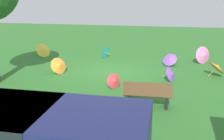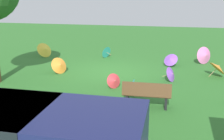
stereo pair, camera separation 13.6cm
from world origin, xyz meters
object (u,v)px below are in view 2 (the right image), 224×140
(parasol_teal_0, at_px, (131,87))
(parasol_pink_0, at_px, (205,55))
(parasol_orange_1, at_px, (218,67))
(parasol_yellow_0, at_px, (45,50))
(park_bench, at_px, (147,94))
(parasol_teal_1, at_px, (106,52))
(van_dark, at_px, (21,136))
(parasol_purple_1, at_px, (170,59))
(parasol_purple_0, at_px, (172,74))
(parasol_orange_0, at_px, (60,65))
(parasol_red_0, at_px, (114,81))

(parasol_teal_0, relative_size, parasol_pink_0, 0.69)
(parasol_orange_1, relative_size, parasol_yellow_0, 0.93)
(park_bench, bearing_deg, parasol_pink_0, -111.00)
(park_bench, relative_size, parasol_teal_1, 2.21)
(parasol_teal_0, bearing_deg, van_dark, 73.84)
(parasol_teal_0, distance_m, parasol_purple_1, 4.86)
(van_dark, bearing_deg, parasol_purple_0, -112.32)
(parasol_purple_0, relative_size, parasol_purple_1, 0.81)
(parasol_yellow_0, height_order, parasol_purple_1, parasol_yellow_0)
(park_bench, height_order, parasol_orange_1, park_bench)
(parasol_orange_0, xyz_separation_m, parasol_orange_1, (-7.25, -1.00, 0.06))
(parasol_orange_1, bearing_deg, parasol_teal_1, -24.53)
(parasol_teal_0, relative_size, parasol_orange_0, 0.71)
(parasol_teal_1, xyz_separation_m, parasol_pink_0, (-5.58, 0.37, 0.13))
(parasol_teal_1, bearing_deg, parasol_orange_1, 155.47)
(parasol_teal_0, height_order, parasol_pink_0, parasol_pink_0)
(parasol_orange_0, relative_size, parasol_purple_1, 1.04)
(park_bench, xyz_separation_m, parasol_teal_0, (0.67, -1.01, -0.14))
(parasol_red_0, bearing_deg, parasol_pink_0, -128.95)
(parasol_orange_0, distance_m, parasol_yellow_0, 3.89)
(parasol_purple_0, height_order, parasol_yellow_0, parasol_yellow_0)
(parasol_teal_0, height_order, parasol_red_0, parasol_teal_0)
(parasol_pink_0, xyz_separation_m, parasol_yellow_0, (9.20, 0.17, -0.04))
(parasol_orange_0, bearing_deg, parasol_orange_1, -172.12)
(parasol_teal_1, bearing_deg, van_dark, 94.77)
(parasol_yellow_0, bearing_deg, parasol_teal_1, -171.46)
(parasol_teal_0, height_order, parasol_teal_1, parasol_teal_1)
(parasol_orange_1, bearing_deg, parasol_teal_0, 42.62)
(van_dark, height_order, parasol_orange_1, van_dark)
(parasol_orange_0, xyz_separation_m, parasol_yellow_0, (2.27, -3.15, 0.04))
(parasol_teal_1, xyz_separation_m, parasol_purple_1, (-3.77, 1.27, 0.03))
(parasol_orange_0, relative_size, parasol_red_0, 1.45)
(park_bench, xyz_separation_m, parasol_red_0, (1.43, -1.67, -0.16))
(van_dark, distance_m, parasol_yellow_0, 11.42)
(parasol_teal_1, bearing_deg, park_bench, 113.82)
(parasol_purple_0, distance_m, parasol_orange_1, 2.36)
(parasol_orange_1, height_order, parasol_yellow_0, parasol_yellow_0)
(park_bench, xyz_separation_m, parasol_teal_1, (3.06, -6.93, -0.12))
(park_bench, relative_size, parasol_orange_0, 1.68)
(parasol_purple_0, bearing_deg, parasol_red_0, 32.13)
(parasol_purple_0, height_order, parasol_teal_1, parasol_teal_1)
(van_dark, distance_m, parasol_pink_0, 11.63)
(parasol_teal_0, bearing_deg, parasol_red_0, -40.74)
(park_bench, height_order, parasol_yellow_0, park_bench)
(park_bench, bearing_deg, parasol_teal_1, -66.18)
(parasol_purple_1, bearing_deg, parasol_orange_1, 146.19)
(van_dark, height_order, park_bench, van_dark)
(park_bench, xyz_separation_m, parasol_orange_0, (4.41, -3.23, -0.07))
(parasol_purple_1, bearing_deg, parasol_orange_0, 25.41)
(parasol_pink_0, distance_m, parasol_yellow_0, 9.20)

